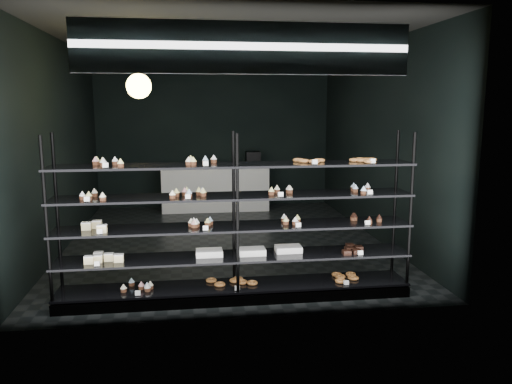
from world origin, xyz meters
The scene contains 5 objects.
room centered at (0.00, 0.00, 1.60)m, with size 5.01×6.01×3.20m.
display_shelf centered at (-0.08, -2.45, 0.63)m, with size 4.00×0.50×1.91m.
signage centered at (0.00, -2.93, 2.75)m, with size 3.30×0.05×0.50m.
pendant_lamp centered at (-1.20, -0.96, 2.45)m, with size 0.33×0.33×0.90m.
service_counter centered at (-0.01, 2.50, 0.50)m, with size 2.30×0.65×1.23m.
Camera 1 is at (-0.57, -7.90, 2.21)m, focal length 35.00 mm.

